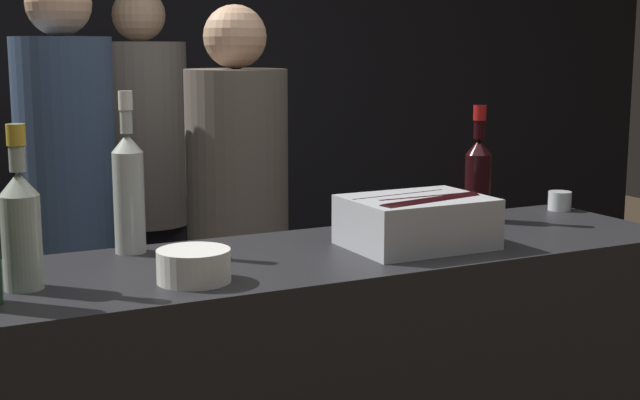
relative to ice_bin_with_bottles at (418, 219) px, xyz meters
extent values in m
cube|color=black|center=(-0.23, 2.26, 0.29)|extent=(6.40, 0.06, 2.80)
cube|color=#B7BABF|center=(0.00, 0.00, -0.01)|extent=(0.33, 0.25, 0.12)
cylinder|color=black|center=(0.00, -0.05, 0.02)|extent=(0.30, 0.13, 0.07)
cylinder|color=black|center=(0.03, 0.00, 0.02)|extent=(0.27, 0.06, 0.06)
cylinder|color=black|center=(-0.02, 0.06, 0.02)|extent=(0.28, 0.09, 0.06)
cylinder|color=silver|center=(-0.59, -0.07, -0.03)|extent=(0.15, 0.15, 0.07)
cylinder|color=gray|center=(-0.59, -0.07, -0.01)|extent=(0.13, 0.13, 0.01)
cylinder|color=silver|center=(0.65, 0.22, -0.04)|extent=(0.07, 0.07, 0.06)
sphere|color=#F4C66B|center=(0.65, 0.22, -0.04)|extent=(0.03, 0.03, 0.03)
cylinder|color=black|center=(0.33, 0.20, 0.02)|extent=(0.07, 0.07, 0.19)
cone|color=black|center=(0.33, 0.20, 0.14)|extent=(0.07, 0.07, 0.04)
cylinder|color=black|center=(0.33, 0.20, 0.21)|extent=(0.03, 0.03, 0.09)
cylinder|color=maroon|center=(0.33, 0.20, 0.23)|extent=(0.04, 0.04, 0.04)
cylinder|color=#9EA899|center=(-0.91, 0.03, 0.03)|extent=(0.08, 0.08, 0.19)
cone|color=#9EA899|center=(-0.91, 0.03, 0.14)|extent=(0.08, 0.08, 0.05)
cylinder|color=#9EA899|center=(-0.91, 0.03, 0.21)|extent=(0.03, 0.03, 0.09)
cylinder|color=gold|center=(-0.91, 0.03, 0.24)|extent=(0.04, 0.04, 0.04)
cylinder|color=#B2B7AD|center=(-0.64, 0.25, 0.05)|extent=(0.07, 0.07, 0.24)
cone|color=#B2B7AD|center=(-0.64, 0.25, 0.19)|extent=(0.07, 0.07, 0.04)
cylinder|color=#B2B7AD|center=(-0.64, 0.25, 0.26)|extent=(0.03, 0.03, 0.10)
cylinder|color=white|center=(-0.64, 0.25, 0.29)|extent=(0.03, 0.03, 0.04)
cube|color=black|center=(-0.60, 1.18, -0.70)|extent=(0.24, 0.18, 0.81)
cylinder|color=#334766|center=(-0.60, 1.18, 0.07)|extent=(0.32, 0.32, 0.74)
sphere|color=tan|center=(-0.60, 1.18, 0.55)|extent=(0.21, 0.21, 0.21)
cube|color=black|center=(-0.07, 1.00, -0.73)|extent=(0.26, 0.19, 0.75)
cylinder|color=#60564C|center=(-0.07, 1.00, -0.01)|extent=(0.34, 0.34, 0.69)
sphere|color=tan|center=(-0.07, 1.00, 0.44)|extent=(0.21, 0.21, 0.21)
cube|color=black|center=(-0.19, 1.75, -0.71)|extent=(0.27, 0.20, 0.80)
cylinder|color=slate|center=(-0.19, 1.75, 0.06)|extent=(0.36, 0.36, 0.73)
sphere|color=beige|center=(-0.19, 1.75, 0.54)|extent=(0.21, 0.21, 0.21)
camera|label=1|loc=(-1.16, -1.78, 0.41)|focal=50.00mm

